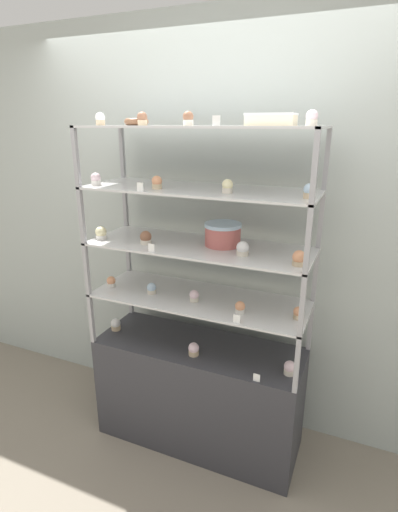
% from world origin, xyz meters
% --- Properties ---
extents(ground_plane, '(20.00, 20.00, 0.00)m').
position_xyz_m(ground_plane, '(0.00, 0.00, 0.00)').
color(ground_plane, gray).
extents(back_wall, '(8.00, 0.05, 2.60)m').
position_xyz_m(back_wall, '(0.00, 0.38, 1.30)').
color(back_wall, '#A8B2AD').
rests_on(back_wall, ground_plane).
extents(display_base, '(1.26, 0.46, 0.69)m').
position_xyz_m(display_base, '(0.00, 0.00, 0.34)').
color(display_base, '#333338').
rests_on(display_base, ground_plane).
extents(display_riser_lower, '(1.26, 0.46, 0.32)m').
position_xyz_m(display_riser_lower, '(0.00, 0.00, 0.99)').
color(display_riser_lower, '#99999E').
rests_on(display_riser_lower, display_base).
extents(display_riser_middle, '(1.26, 0.46, 0.32)m').
position_xyz_m(display_riser_middle, '(0.00, 0.00, 1.30)').
color(display_riser_middle, '#99999E').
rests_on(display_riser_middle, display_riser_lower).
extents(display_riser_upper, '(1.26, 0.46, 0.32)m').
position_xyz_m(display_riser_upper, '(0.00, 0.00, 1.62)').
color(display_riser_upper, '#99999E').
rests_on(display_riser_upper, display_riser_middle).
extents(display_riser_top, '(1.26, 0.46, 0.32)m').
position_xyz_m(display_riser_top, '(0.00, 0.00, 1.94)').
color(display_riser_top, '#99999E').
rests_on(display_riser_top, display_riser_upper).
extents(layer_cake_centerpiece, '(0.21, 0.21, 0.13)m').
position_xyz_m(layer_cake_centerpiece, '(0.12, 0.05, 1.39)').
color(layer_cake_centerpiece, '#C66660').
rests_on(layer_cake_centerpiece, display_riser_middle).
extents(sheet_cake_frosted, '(0.23, 0.14, 0.06)m').
position_xyz_m(sheet_cake_frosted, '(0.36, 0.03, 1.99)').
color(sheet_cake_frosted, beige).
rests_on(sheet_cake_frosted, display_riser_top).
extents(cupcake_0, '(0.06, 0.06, 0.08)m').
position_xyz_m(cupcake_0, '(-0.58, -0.04, 0.72)').
color(cupcake_0, '#CCB28C').
rests_on(cupcake_0, display_base).
extents(cupcake_1, '(0.06, 0.06, 0.08)m').
position_xyz_m(cupcake_1, '(0.01, -0.11, 0.72)').
color(cupcake_1, '#CCB28C').
rests_on(cupcake_1, display_base).
extents(cupcake_2, '(0.06, 0.06, 0.08)m').
position_xyz_m(cupcake_2, '(0.56, -0.08, 0.72)').
color(cupcake_2, beige).
rests_on(cupcake_2, display_base).
extents(price_tag_0, '(0.04, 0.00, 0.04)m').
position_xyz_m(price_tag_0, '(0.42, -0.21, 0.71)').
color(price_tag_0, white).
rests_on(price_tag_0, display_base).
extents(cupcake_3, '(0.05, 0.05, 0.07)m').
position_xyz_m(cupcake_3, '(-0.57, -0.07, 1.04)').
color(cupcake_3, white).
rests_on(cupcake_3, display_riser_lower).
extents(cupcake_4, '(0.05, 0.05, 0.07)m').
position_xyz_m(cupcake_4, '(-0.28, -0.06, 1.04)').
color(cupcake_4, beige).
rests_on(cupcake_4, display_riser_lower).
extents(cupcake_5, '(0.05, 0.05, 0.07)m').
position_xyz_m(cupcake_5, '(-0.01, -0.06, 1.04)').
color(cupcake_5, beige).
rests_on(cupcake_5, display_riser_lower).
extents(cupcake_6, '(0.05, 0.05, 0.07)m').
position_xyz_m(cupcake_6, '(0.28, -0.10, 1.04)').
color(cupcake_6, white).
rests_on(cupcake_6, display_riser_lower).
extents(cupcake_7, '(0.05, 0.05, 0.07)m').
position_xyz_m(cupcake_7, '(0.58, -0.04, 1.04)').
color(cupcake_7, '#CCB28C').
rests_on(cupcake_7, display_riser_lower).
extents(price_tag_1, '(0.04, 0.00, 0.04)m').
position_xyz_m(price_tag_1, '(0.30, -0.21, 1.03)').
color(price_tag_1, white).
rests_on(price_tag_1, display_riser_lower).
extents(cupcake_8, '(0.07, 0.07, 0.07)m').
position_xyz_m(cupcake_8, '(-0.58, -0.11, 1.36)').
color(cupcake_8, white).
rests_on(cupcake_8, display_riser_middle).
extents(cupcake_9, '(0.07, 0.07, 0.07)m').
position_xyz_m(cupcake_9, '(-0.29, -0.09, 1.36)').
color(cupcake_9, beige).
rests_on(cupcake_9, display_riser_middle).
extents(cupcake_10, '(0.07, 0.07, 0.07)m').
position_xyz_m(cupcake_10, '(0.28, -0.07, 1.36)').
color(cupcake_10, beige).
rests_on(cupcake_10, display_riser_middle).
extents(cupcake_11, '(0.07, 0.07, 0.07)m').
position_xyz_m(cupcake_11, '(0.57, -0.12, 1.36)').
color(cupcake_11, '#CCB28C').
rests_on(cupcake_11, display_riser_middle).
extents(price_tag_2, '(0.04, 0.00, 0.04)m').
position_xyz_m(price_tag_2, '(-0.18, -0.21, 1.35)').
color(price_tag_2, white).
rests_on(price_tag_2, display_riser_middle).
extents(cupcake_12, '(0.05, 0.05, 0.07)m').
position_xyz_m(cupcake_12, '(-0.57, -0.12, 1.68)').
color(cupcake_12, white).
rests_on(cupcake_12, display_riser_upper).
extents(cupcake_13, '(0.05, 0.05, 0.07)m').
position_xyz_m(cupcake_13, '(-0.20, -0.11, 1.68)').
color(cupcake_13, '#CCB28C').
rests_on(cupcake_13, display_riser_upper).
extents(cupcake_14, '(0.05, 0.05, 0.07)m').
position_xyz_m(cupcake_14, '(0.19, -0.09, 1.68)').
color(cupcake_14, beige).
rests_on(cupcake_14, display_riser_upper).
extents(cupcake_15, '(0.05, 0.05, 0.07)m').
position_xyz_m(cupcake_15, '(0.59, -0.08, 1.68)').
color(cupcake_15, '#CCB28C').
rests_on(cupcake_15, display_riser_upper).
extents(price_tag_3, '(0.04, 0.00, 0.04)m').
position_xyz_m(price_tag_3, '(-0.24, -0.21, 1.66)').
color(price_tag_3, white).
rests_on(price_tag_3, display_riser_upper).
extents(cupcake_16, '(0.05, 0.05, 0.07)m').
position_xyz_m(cupcake_16, '(-0.57, -0.04, 1.99)').
color(cupcake_16, '#CCB28C').
rests_on(cupcake_16, display_riser_top).
extents(cupcake_17, '(0.05, 0.05, 0.07)m').
position_xyz_m(cupcake_17, '(-0.28, -0.09, 1.99)').
color(cupcake_17, '#CCB28C').
rests_on(cupcake_17, display_riser_top).
extents(cupcake_18, '(0.05, 0.05, 0.07)m').
position_xyz_m(cupcake_18, '(-0.01, -0.11, 1.99)').
color(cupcake_18, beige).
rests_on(cupcake_18, display_riser_top).
extents(cupcake_19, '(0.05, 0.05, 0.07)m').
position_xyz_m(cupcake_19, '(0.57, -0.09, 1.99)').
color(cupcake_19, beige).
rests_on(cupcake_19, display_riser_top).
extents(price_tag_4, '(0.04, 0.00, 0.04)m').
position_xyz_m(price_tag_4, '(0.17, -0.21, 1.98)').
color(price_tag_4, white).
rests_on(price_tag_4, display_riser_top).
extents(donut_glazed, '(0.13, 0.13, 0.04)m').
position_xyz_m(donut_glazed, '(-0.34, -0.05, 1.98)').
color(donut_glazed, brown).
rests_on(donut_glazed, display_riser_top).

